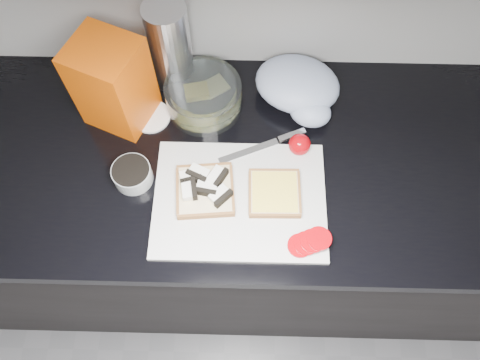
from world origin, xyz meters
name	(u,v)px	position (x,y,z in m)	size (l,w,h in m)	color
base_cabinet	(225,223)	(0.00, 1.20, 0.43)	(3.50, 0.60, 0.86)	black
countertop	(219,159)	(0.00, 1.20, 0.88)	(3.50, 0.64, 0.04)	black
cutting_board	(240,200)	(0.05, 1.08, 0.91)	(0.40, 0.30, 0.01)	silver
bread_left	(205,189)	(-0.03, 1.09, 0.93)	(0.15, 0.15, 0.04)	beige
bread_right	(274,193)	(0.13, 1.09, 0.92)	(0.13, 0.13, 0.02)	beige
tomato_slices	(309,242)	(0.21, 0.97, 0.92)	(0.11, 0.08, 0.02)	#AC030B
knife	(274,142)	(0.13, 1.23, 0.92)	(0.22, 0.10, 0.01)	silver
seed_tub	(132,174)	(-0.20, 1.13, 0.93)	(0.09, 0.09, 0.05)	#A1A7A6
tub_lid	(151,117)	(-0.18, 1.31, 0.90)	(0.10, 0.10, 0.01)	white
glass_bowl	(204,96)	(-0.04, 1.35, 0.94)	(0.19, 0.19, 0.08)	silver
bread_bag	(113,83)	(-0.25, 1.32, 1.02)	(0.15, 0.14, 0.24)	#CF4903
steel_canister	(170,47)	(-0.12, 1.43, 1.02)	(0.10, 0.10, 0.25)	silver
grocery_bag	(299,88)	(0.20, 1.37, 0.95)	(0.26, 0.25, 0.10)	#9FAEC4
whole_tomatoes	(300,145)	(0.20, 1.22, 0.93)	(0.05, 0.05, 0.05)	#AC030B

